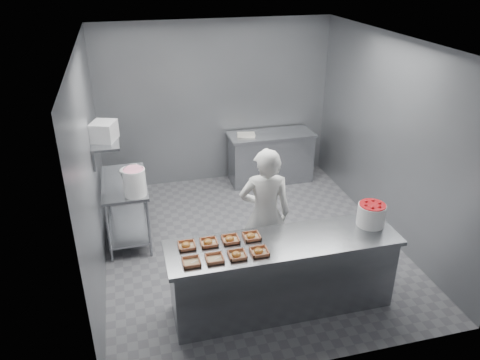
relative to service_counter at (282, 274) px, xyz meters
name	(u,v)px	position (x,y,z in m)	size (l,w,h in m)	color
floor	(250,243)	(0.00, 1.35, -0.45)	(4.50, 4.50, 0.00)	#4C4C51
ceiling	(253,42)	(0.00, 1.35, 2.35)	(4.50, 4.50, 0.00)	white
wall_back	(216,104)	(0.00, 3.60, 0.95)	(4.00, 0.04, 2.80)	slate
wall_left	(91,169)	(-2.00, 1.35, 0.95)	(0.04, 4.50, 2.80)	slate
wall_right	(389,139)	(2.00, 1.35, 0.95)	(0.04, 4.50, 2.80)	slate
service_counter	(282,274)	(0.00, 0.00, 0.00)	(2.60, 0.70, 0.90)	slate
prep_table	(126,201)	(-1.65, 1.95, 0.14)	(0.60, 1.20, 0.90)	slate
back_counter	(271,157)	(0.90, 3.25, 0.00)	(1.50, 0.60, 0.90)	slate
wall_shelf	(105,138)	(-1.82, 1.95, 1.10)	(0.35, 0.90, 0.03)	slate
tray_0	(191,262)	(-1.05, -0.15, 0.47)	(0.19, 0.18, 0.04)	tan
tray_1	(215,258)	(-0.81, -0.15, 0.47)	(0.19, 0.18, 0.04)	tan
tray_2	(237,255)	(-0.57, -0.15, 0.47)	(0.19, 0.18, 0.06)	tan
tray_3	(259,251)	(-0.33, -0.15, 0.47)	(0.19, 0.18, 0.06)	tan
tray_4	(187,245)	(-1.05, 0.15, 0.47)	(0.19, 0.18, 0.06)	tan
tray_5	(209,242)	(-0.81, 0.15, 0.47)	(0.19, 0.18, 0.06)	tan
tray_6	(230,239)	(-0.57, 0.15, 0.47)	(0.19, 0.18, 0.06)	tan
tray_7	(251,236)	(-0.33, 0.15, 0.47)	(0.19, 0.18, 0.06)	tan
worker	(265,214)	(-0.01, 0.66, 0.41)	(0.63, 0.41, 1.73)	silver
strawberry_tub	(371,214)	(1.08, 0.08, 0.59)	(0.32, 0.32, 0.27)	white
glaze_bucket	(135,182)	(-1.51, 1.51, 0.64)	(0.30, 0.29, 0.44)	white
bucket_lid	(131,170)	(-1.54, 2.27, 0.46)	(0.32, 0.32, 0.02)	white
rag	(133,167)	(-1.51, 2.39, 0.46)	(0.14, 0.12, 0.02)	#CCB28C
appliance	(104,131)	(-1.82, 1.84, 1.23)	(0.28, 0.32, 0.24)	gray
paper_stack	(246,135)	(0.45, 3.25, 0.46)	(0.30, 0.22, 0.04)	silver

